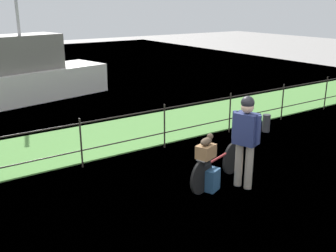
{
  "coord_description": "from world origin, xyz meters",
  "views": [
    {
      "loc": [
        -3.72,
        -4.65,
        3.18
      ],
      "look_at": [
        0.38,
        1.35,
        0.9
      ],
      "focal_mm": 42.06,
      "sensor_mm": 36.0,
      "label": 1
    }
  ],
  "objects_px": {
    "cyclist_person": "(246,134)",
    "backpack_on_paving": "(212,180)",
    "mooring_bollard": "(266,123)",
    "wooden_crate": "(206,151)",
    "moored_boat_near": "(24,77)",
    "bicycle_main": "(217,166)",
    "terrier_dog": "(207,140)"
  },
  "relations": [
    {
      "from": "cyclist_person",
      "to": "mooring_bollard",
      "type": "xyz_separation_m",
      "value": [
        2.77,
        1.97,
        -0.77
      ]
    },
    {
      "from": "mooring_bollard",
      "to": "bicycle_main",
      "type": "bearing_deg",
      "value": -152.61
    },
    {
      "from": "bicycle_main",
      "to": "moored_boat_near",
      "type": "relative_size",
      "value": 0.27
    },
    {
      "from": "bicycle_main",
      "to": "terrier_dog",
      "type": "bearing_deg",
      "value": -162.16
    },
    {
      "from": "cyclist_person",
      "to": "bicycle_main",
      "type": "bearing_deg",
      "value": 128.66
    },
    {
      "from": "wooden_crate",
      "to": "terrier_dog",
      "type": "bearing_deg",
      "value": 17.84
    },
    {
      "from": "bicycle_main",
      "to": "moored_boat_near",
      "type": "height_order",
      "value": "moored_boat_near"
    },
    {
      "from": "bicycle_main",
      "to": "backpack_on_paving",
      "type": "bearing_deg",
      "value": -145.42
    },
    {
      "from": "mooring_bollard",
      "to": "backpack_on_paving",
      "type": "bearing_deg",
      "value": -152.02
    },
    {
      "from": "backpack_on_paving",
      "to": "mooring_bollard",
      "type": "height_order",
      "value": "mooring_bollard"
    },
    {
      "from": "cyclist_person",
      "to": "moored_boat_near",
      "type": "xyz_separation_m",
      "value": [
        -1.36,
        9.02,
        -0.21
      ]
    },
    {
      "from": "backpack_on_paving",
      "to": "cyclist_person",
      "type": "bearing_deg",
      "value": -41.67
    },
    {
      "from": "bicycle_main",
      "to": "wooden_crate",
      "type": "bearing_deg",
      "value": -162.16
    },
    {
      "from": "terrier_dog",
      "to": "wooden_crate",
      "type": "bearing_deg",
      "value": -162.16
    },
    {
      "from": "backpack_on_paving",
      "to": "moored_boat_near",
      "type": "bearing_deg",
      "value": 73.47
    },
    {
      "from": "wooden_crate",
      "to": "mooring_bollard",
      "type": "relative_size",
      "value": 0.72
    },
    {
      "from": "wooden_crate",
      "to": "mooring_bollard",
      "type": "bearing_deg",
      "value": 26.42
    },
    {
      "from": "wooden_crate",
      "to": "moored_boat_near",
      "type": "bearing_deg",
      "value": 94.46
    },
    {
      "from": "terrier_dog",
      "to": "moored_boat_near",
      "type": "bearing_deg",
      "value": 94.62
    },
    {
      "from": "wooden_crate",
      "to": "terrier_dog",
      "type": "relative_size",
      "value": 1.01
    },
    {
      "from": "wooden_crate",
      "to": "backpack_on_paving",
      "type": "height_order",
      "value": "wooden_crate"
    },
    {
      "from": "terrier_dog",
      "to": "cyclist_person",
      "type": "distance_m",
      "value": 0.71
    },
    {
      "from": "bicycle_main",
      "to": "backpack_on_paving",
      "type": "distance_m",
      "value": 0.34
    },
    {
      "from": "cyclist_person",
      "to": "backpack_on_paving",
      "type": "relative_size",
      "value": 4.21
    },
    {
      "from": "bicycle_main",
      "to": "wooden_crate",
      "type": "distance_m",
      "value": 0.57
    },
    {
      "from": "cyclist_person",
      "to": "moored_boat_near",
      "type": "distance_m",
      "value": 9.12
    },
    {
      "from": "mooring_bollard",
      "to": "moored_boat_near",
      "type": "distance_m",
      "value": 8.19
    },
    {
      "from": "mooring_bollard",
      "to": "moored_boat_near",
      "type": "xyz_separation_m",
      "value": [
        -4.13,
        7.05,
        0.57
      ]
    },
    {
      "from": "cyclist_person",
      "to": "backpack_on_paving",
      "type": "height_order",
      "value": "cyclist_person"
    },
    {
      "from": "cyclist_person",
      "to": "mooring_bollard",
      "type": "relative_size",
      "value": 3.69
    },
    {
      "from": "cyclist_person",
      "to": "backpack_on_paving",
      "type": "distance_m",
      "value": 1.0
    },
    {
      "from": "backpack_on_paving",
      "to": "mooring_bollard",
      "type": "bearing_deg",
      "value": 6.23
    }
  ]
}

